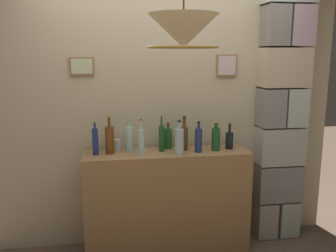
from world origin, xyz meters
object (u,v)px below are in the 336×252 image
(liquor_bottle_scotch, at_px, (179,141))
(liquor_bottle_brandy, at_px, (216,139))
(liquor_bottle_bourbon, at_px, (110,139))
(liquor_bottle_vodka, at_px, (95,141))
(liquor_bottle_vermouth, at_px, (229,140))
(liquor_bottle_mezcal, at_px, (162,138))
(pendant_lamp, at_px, (183,32))
(liquor_bottle_rye, at_px, (168,138))
(liquor_bottle_whiskey, at_px, (199,140))
(liquor_bottle_port, at_px, (141,142))
(glass_tumbler_rocks, at_px, (117,145))
(liquor_bottle_sherry, at_px, (129,139))
(liquor_bottle_rum, at_px, (184,137))

(liquor_bottle_scotch, relative_size, liquor_bottle_brandy, 1.13)
(liquor_bottle_bourbon, bearing_deg, liquor_bottle_vodka, -170.73)
(liquor_bottle_vermouth, relative_size, liquor_bottle_mezcal, 0.74)
(liquor_bottle_bourbon, xyz_separation_m, pendant_lamp, (0.52, -0.69, 0.88))
(liquor_bottle_vodka, relative_size, liquor_bottle_rye, 1.22)
(liquor_bottle_vermouth, bearing_deg, liquor_bottle_vodka, -179.25)
(liquor_bottle_vermouth, bearing_deg, liquor_bottle_whiskey, -167.38)
(liquor_bottle_scotch, xyz_separation_m, liquor_bottle_whiskey, (0.19, 0.06, -0.01))
(liquor_bottle_port, bearing_deg, liquor_bottle_mezcal, 29.05)
(liquor_bottle_vermouth, bearing_deg, liquor_bottle_rye, 170.72)
(liquor_bottle_port, height_order, liquor_bottle_vermouth, liquor_bottle_port)
(liquor_bottle_brandy, bearing_deg, glass_tumbler_rocks, 171.09)
(liquor_bottle_mezcal, height_order, pendant_lamp, pendant_lamp)
(liquor_bottle_scotch, distance_m, liquor_bottle_bourbon, 0.62)
(liquor_bottle_rye, bearing_deg, liquor_bottle_brandy, -17.24)
(liquor_bottle_port, xyz_separation_m, liquor_bottle_scotch, (0.33, -0.03, 0.00))
(liquor_bottle_rye, distance_m, liquor_bottle_bourbon, 0.54)
(liquor_bottle_brandy, xyz_separation_m, glass_tumbler_rocks, (-0.89, 0.14, -0.06))
(liquor_bottle_port, height_order, liquor_bottle_scotch, liquor_bottle_port)
(liquor_bottle_port, distance_m, liquor_bottle_whiskey, 0.52)
(liquor_bottle_brandy, relative_size, glass_tumbler_rocks, 2.58)
(liquor_bottle_mezcal, height_order, glass_tumbler_rocks, liquor_bottle_mezcal)
(liquor_bottle_brandy, relative_size, pendant_lamp, 0.56)
(liquor_bottle_whiskey, xyz_separation_m, liquor_bottle_bourbon, (-0.79, 0.07, 0.01))
(liquor_bottle_scotch, relative_size, liquor_bottle_bourbon, 0.89)
(liquor_bottle_bourbon, relative_size, glass_tumbler_rocks, 3.27)
(liquor_bottle_vermouth, height_order, pendant_lamp, pendant_lamp)
(liquor_bottle_sherry, xyz_separation_m, liquor_bottle_bourbon, (-0.17, -0.03, 0.01))
(liquor_bottle_rum, xyz_separation_m, glass_tumbler_rocks, (-0.61, 0.08, -0.07))
(glass_tumbler_rocks, bearing_deg, liquor_bottle_rum, -7.76)
(liquor_bottle_sherry, bearing_deg, liquor_bottle_rum, -1.48)
(liquor_bottle_sherry, height_order, liquor_bottle_rye, liquor_bottle_sherry)
(liquor_bottle_whiskey, bearing_deg, liquor_bottle_port, -177.12)
(liquor_bottle_scotch, xyz_separation_m, liquor_bottle_rum, (0.07, 0.15, -0.00))
(glass_tumbler_rocks, relative_size, pendant_lamp, 0.22)
(liquor_bottle_vodka, bearing_deg, pendant_lamp, -46.00)
(liquor_bottle_vermouth, distance_m, liquor_bottle_bourbon, 1.10)
(liquor_bottle_bourbon, bearing_deg, liquor_bottle_port, -20.23)
(liquor_bottle_rye, distance_m, pendant_lamp, 1.20)
(liquor_bottle_vermouth, relative_size, liquor_bottle_rum, 0.78)
(liquor_bottle_whiskey, bearing_deg, liquor_bottle_bourbon, 174.63)
(liquor_bottle_vermouth, distance_m, liquor_bottle_scotch, 0.52)
(liquor_bottle_whiskey, relative_size, liquor_bottle_rye, 1.14)
(liquor_bottle_rye, height_order, liquor_bottle_brandy, liquor_bottle_brandy)
(liquor_bottle_sherry, distance_m, glass_tumbler_rocks, 0.14)
(liquor_bottle_mezcal, height_order, liquor_bottle_vodka, liquor_bottle_mezcal)
(liquor_bottle_mezcal, bearing_deg, liquor_bottle_whiskey, -14.10)
(liquor_bottle_whiskey, distance_m, glass_tumbler_rocks, 0.74)
(liquor_bottle_vodka, height_order, liquor_bottle_rye, liquor_bottle_vodka)
(liquor_bottle_brandy, distance_m, liquor_bottle_bourbon, 0.96)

